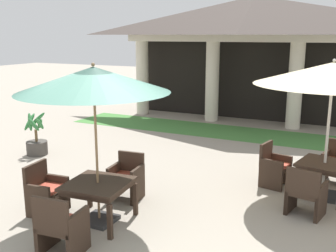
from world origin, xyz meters
The scene contains 13 objects.
ground_plane centered at (0.00, 0.00, 0.00)m, with size 60.00×60.00×0.00m, color #9E9384.
background_pavilion centered at (0.00, 9.26, 3.33)m, with size 9.90×2.94×4.34m.
lawn_strip centered at (0.00, 7.66, 0.00)m, with size 11.70×1.91×0.01m, color #47843D.
patio_table_near_foreground centered at (-0.34, 0.60, 0.61)m, with size 1.08×1.08×0.70m.
patio_umbrella_near_foreground centered at (-0.34, 0.60, 2.38)m, with size 2.42×2.42×2.66m.
patio_chair_near_foreground_west centered at (-1.40, 0.50, 0.40)m, with size 0.57×0.65×0.89m.
patio_chair_near_foreground_south centered at (-0.24, -0.46, 0.42)m, with size 0.64×0.59×0.92m.
patio_chair_near_foreground_north centered at (-0.44, 1.65, 0.40)m, with size 0.60×0.60×0.87m.
patio_table_mid_left centered at (2.93, 3.35, 0.61)m, with size 1.07×1.07×0.70m.
patio_umbrella_mid_left centered at (2.93, 3.35, 2.37)m, with size 2.84×2.84×2.66m.
patio_chair_mid_left_west centered at (1.95, 3.55, 0.40)m, with size 0.60×0.63×0.90m.
patio_chair_mid_left_south centered at (2.73, 2.37, 0.41)m, with size 0.68×0.62×0.89m.
potted_palm_left_edge centered at (-4.10, 3.08, 0.33)m, with size 0.63×0.63×1.13m.
Camera 1 is at (3.41, -4.46, 3.07)m, focal length 42.60 mm.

